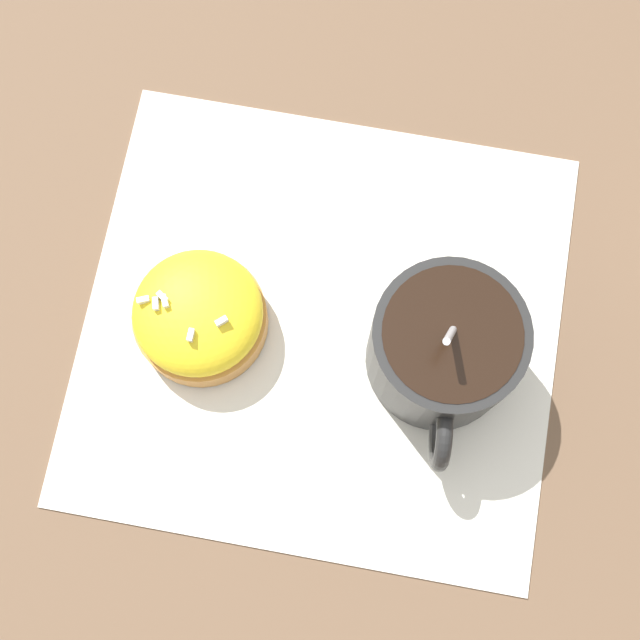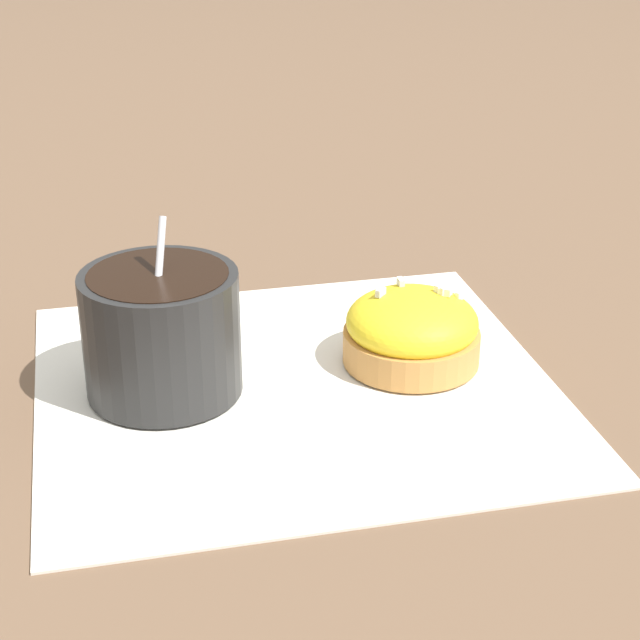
% 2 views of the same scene
% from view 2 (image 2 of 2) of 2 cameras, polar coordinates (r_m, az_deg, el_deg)
% --- Properties ---
extents(ground_plane, '(3.00, 3.00, 0.00)m').
position_cam_2_polar(ground_plane, '(0.59, -1.31, -3.62)').
color(ground_plane, brown).
extents(paper_napkin, '(0.28, 0.27, 0.00)m').
position_cam_2_polar(paper_napkin, '(0.59, -1.31, -3.49)').
color(paper_napkin, white).
rests_on(paper_napkin, ground_plane).
extents(coffee_cup, '(0.08, 0.11, 0.10)m').
position_cam_2_polar(coffee_cup, '(0.58, -8.48, -0.36)').
color(coffee_cup, black).
rests_on(coffee_cup, paper_napkin).
extents(frosted_pastry, '(0.08, 0.08, 0.04)m').
position_cam_2_polar(frosted_pastry, '(0.61, 4.92, -0.57)').
color(frosted_pastry, '#C18442').
rests_on(frosted_pastry, paper_napkin).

